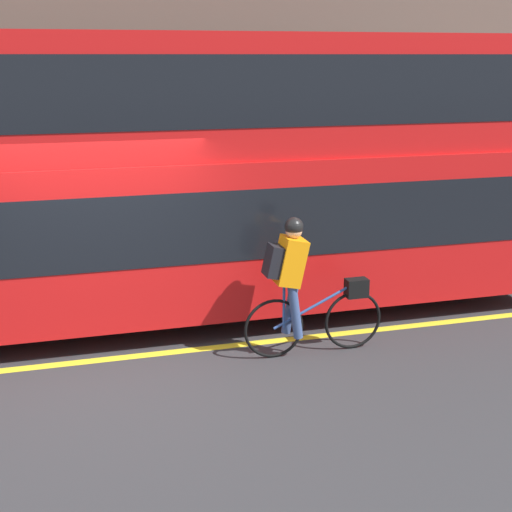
% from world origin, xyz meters
% --- Properties ---
extents(ground_plane, '(80.00, 80.00, 0.00)m').
position_xyz_m(ground_plane, '(0.00, 0.00, 0.00)').
color(ground_plane, '#2D2D30').
extents(road_center_line, '(50.00, 0.14, 0.01)m').
position_xyz_m(road_center_line, '(0.00, 0.30, 0.00)').
color(road_center_line, yellow).
rests_on(road_center_line, ground_plane).
extents(sidewalk_curb, '(60.00, 1.85, 0.13)m').
position_xyz_m(sidewalk_curb, '(0.00, 4.81, 0.07)').
color(sidewalk_curb, '#A8A399').
rests_on(sidewalk_curb, ground_plane).
extents(building_facade, '(60.00, 0.30, 7.22)m').
position_xyz_m(building_facade, '(0.00, 5.89, 3.61)').
color(building_facade, brown).
rests_on(building_facade, ground_plane).
extents(bus, '(10.06, 2.61, 3.65)m').
position_xyz_m(bus, '(1.03, 1.66, 2.02)').
color(bus, black).
rests_on(bus, ground_plane).
extents(cyclist_on_bike, '(1.70, 0.32, 1.66)m').
position_xyz_m(cyclist_on_bike, '(2.21, -0.16, 0.89)').
color(cyclist_on_bike, black).
rests_on(cyclist_on_bike, ground_plane).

